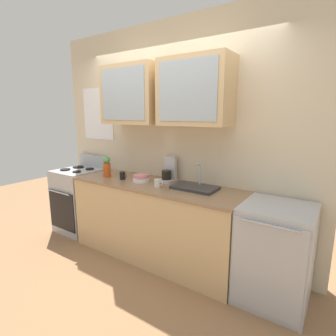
# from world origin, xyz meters

# --- Properties ---
(ground_plane) EXTENTS (10.00, 10.00, 0.00)m
(ground_plane) POSITION_xyz_m (0.00, 0.00, 0.00)
(ground_plane) COLOR #936B47
(back_wall_unit) EXTENTS (3.60, 0.47, 2.77)m
(back_wall_unit) POSITION_xyz_m (-0.00, 0.31, 1.54)
(back_wall_unit) COLOR beige
(back_wall_unit) RESTS_ON ground_plane
(counter) EXTENTS (2.12, 0.66, 0.91)m
(counter) POSITION_xyz_m (0.00, 0.00, 0.46)
(counter) COLOR tan
(counter) RESTS_ON ground_plane
(stove_range) EXTENTS (0.58, 0.65, 1.09)m
(stove_range) POSITION_xyz_m (-1.39, -0.00, 0.46)
(stove_range) COLOR #ADAFB5
(stove_range) RESTS_ON ground_plane
(sink_faucet) EXTENTS (0.47, 0.29, 0.26)m
(sink_faucet) POSITION_xyz_m (0.49, 0.07, 0.93)
(sink_faucet) COLOR #2D2D30
(sink_faucet) RESTS_ON counter
(bowl_stack) EXTENTS (0.20, 0.20, 0.09)m
(bowl_stack) POSITION_xyz_m (-0.19, -0.01, 0.95)
(bowl_stack) COLOR white
(bowl_stack) RESTS_ON counter
(vase) EXTENTS (0.09, 0.09, 0.26)m
(vase) POSITION_xyz_m (-0.72, -0.06, 1.04)
(vase) COLOR #BF4C19
(vase) RESTS_ON counter
(cup_near_sink) EXTENTS (0.10, 0.07, 0.09)m
(cup_near_sink) POSITION_xyz_m (0.12, -0.09, 0.96)
(cup_near_sink) COLOR silver
(cup_near_sink) RESTS_ON counter
(cup_near_bowls) EXTENTS (0.10, 0.07, 0.10)m
(cup_near_bowls) POSITION_xyz_m (-0.45, -0.06, 0.96)
(cup_near_bowls) COLOR black
(cup_near_bowls) RESTS_ON counter
(dishwasher) EXTENTS (0.61, 0.65, 0.91)m
(dishwasher) POSITION_xyz_m (1.36, -0.00, 0.46)
(dishwasher) COLOR #ADAFB5
(dishwasher) RESTS_ON ground_plane
(coffee_maker) EXTENTS (0.17, 0.20, 0.29)m
(coffee_maker) POSITION_xyz_m (0.06, 0.20, 1.02)
(coffee_maker) COLOR #B7B7BC
(coffee_maker) RESTS_ON counter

